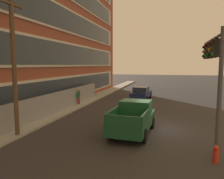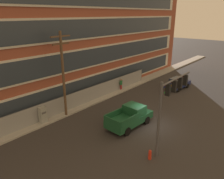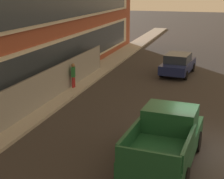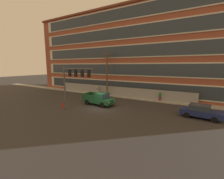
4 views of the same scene
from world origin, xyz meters
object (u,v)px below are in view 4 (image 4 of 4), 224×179
Objects in this scene: pickup_truck_dark_green at (99,99)px; electrical_cabinet at (98,90)px; pedestrian_near_cabinet at (160,96)px; utility_pole_near_corner at (107,72)px; traffic_signal_mast at (73,78)px; sedan_navy at (201,111)px; fire_hydrant at (63,106)px.

pickup_truck_dark_green reaches higher than electrical_cabinet.
utility_pole_near_corner is at bearing -177.12° from pedestrian_near_cabinet.
pickup_truck_dark_green is 7.96m from utility_pole_near_corner.
traffic_signal_mast is 1.15× the size of pickup_truck_dark_green.
traffic_signal_mast reaches higher than sedan_navy.
sedan_navy is 8.26m from pedestrian_near_cabinet.
fire_hydrant is (1.85, -10.95, -0.50)m from electrical_cabinet.
electrical_cabinet is 11.12m from fire_hydrant.
pedestrian_near_cabinet is at bearing 2.88° from utility_pole_near_corner.
pedestrian_near_cabinet reaches higher than fire_hydrant.
utility_pole_near_corner is 5.19× the size of pedestrian_near_cabinet.
utility_pole_near_corner is at bearing 162.02° from sedan_navy.
utility_pole_near_corner is 5.00× the size of electrical_cabinet.
pedestrian_near_cabinet is (12.74, 0.14, 0.10)m from electrical_cabinet.
traffic_signal_mast is 1.33× the size of sedan_navy.
utility_pole_near_corner is at bearing 112.11° from pickup_truck_dark_green.
utility_pole_near_corner is 11.25× the size of fire_hydrant.
pickup_truck_dark_green is 0.59× the size of utility_pole_near_corner.
fire_hydrant is (-10.89, -11.09, -0.59)m from pedestrian_near_cabinet.
traffic_signal_mast is 12.40m from electrical_cabinet.
utility_pole_near_corner is (-1.71, 10.74, 0.43)m from traffic_signal_mast.
pedestrian_near_cabinet is at bearing 0.63° from electrical_cabinet.
utility_pole_near_corner reaches higher than sedan_navy.
electrical_cabinet is at bearing 127.08° from pickup_truck_dark_green.
pedestrian_near_cabinet is at bearing 52.93° from traffic_signal_mast.
electrical_cabinet is 1.04× the size of pedestrian_near_cabinet.
fire_hydrant is at bearing -128.53° from pickup_truck_dark_green.
electrical_cabinet reaches higher than pedestrian_near_cabinet.
traffic_signal_mast is at bearing -159.13° from sedan_navy.
pickup_truck_dark_green is (0.91, 4.30, -3.46)m from traffic_signal_mast.
fire_hydrant is (-16.81, -5.34, -0.42)m from sedan_navy.
traffic_signal_mast is 5.59m from pickup_truck_dark_green.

